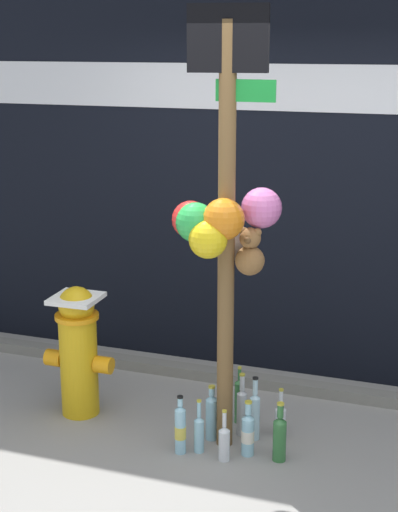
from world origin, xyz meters
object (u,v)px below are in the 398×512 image
at_px(bottle_3, 180,429).
at_px(bottle_7, 242,410).
at_px(bottle_2, 255,414).
at_px(bottle_8, 248,433).
at_px(bottle_5, 199,432).
at_px(bottle_0, 280,421).
at_px(bottle_9, 212,416).
at_px(bottle_6, 239,400).
at_px(fire_hydrant, 78,348).
at_px(memorial_post, 224,210).
at_px(bottle_4, 280,437).
at_px(bottle_1, 224,442).

distance_m(bottle_3, bottle_7, 0.44).
xyz_separation_m(bottle_2, bottle_8, (0.01, -0.20, -0.03)).
height_order(bottle_5, bottle_7, bottle_7).
distance_m(bottle_0, bottle_9, 0.43).
relative_size(bottle_3, bottle_8, 1.06).
bearing_deg(bottle_6, bottle_3, -114.50).
relative_size(bottle_2, bottle_9, 1.16).
distance_m(bottle_3, bottle_5, 0.12).
bearing_deg(fire_hydrant, bottle_0, 4.73).
distance_m(bottle_2, bottle_6, 0.24).
xyz_separation_m(memorial_post, bottle_7, (0.07, 0.17, -1.31)).
height_order(bottle_3, bottle_8, bottle_3).
bearing_deg(bottle_3, bottle_8, 15.79).
xyz_separation_m(bottle_4, bottle_5, (-0.48, -0.06, -0.02)).
height_order(bottle_4, bottle_9, bottle_4).
height_order(bottle_0, bottle_3, bottle_3).
relative_size(bottle_6, bottle_9, 1.08).
height_order(memorial_post, bottle_8, memorial_post).
distance_m(bottle_0, bottle_3, 0.65).
bearing_deg(bottle_6, bottle_4, -46.74).
relative_size(bottle_1, bottle_4, 0.87).
relative_size(bottle_6, bottle_7, 0.94).
bearing_deg(bottle_8, bottle_0, 64.45).
xyz_separation_m(bottle_5, bottle_6, (0.12, 0.44, 0.03)).
relative_size(memorial_post, bottle_4, 7.00).
bearing_deg(bottle_3, bottle_5, 25.49).
height_order(bottle_0, bottle_6, bottle_6).
bearing_deg(bottle_7, bottle_8, -65.48).
xyz_separation_m(memorial_post, bottle_4, (0.37, -0.06, -1.33)).
relative_size(bottle_0, bottle_4, 0.88).
bearing_deg(memorial_post, bottle_4, -9.17).
bearing_deg(bottle_3, memorial_post, 38.84).
xyz_separation_m(fire_hydrant, bottle_6, (1.04, 0.21, -0.30)).
height_order(memorial_post, bottle_7, memorial_post).
bearing_deg(bottle_7, bottle_1, -91.75).
bearing_deg(memorial_post, bottle_3, -141.16).
bearing_deg(fire_hydrant, bottle_3, -18.84).
xyz_separation_m(bottle_4, bottle_6, (-0.36, 0.38, 0.01)).
xyz_separation_m(bottle_1, bottle_3, (-0.28, -0.00, 0.04)).
xyz_separation_m(bottle_1, bottle_5, (-0.17, 0.05, 0.01)).
distance_m(bottle_2, bottle_8, 0.20).
bearing_deg(bottle_1, memorial_post, 111.06).
height_order(bottle_1, bottle_7, bottle_7).
bearing_deg(bottle_4, bottle_9, 166.08).
xyz_separation_m(bottle_1, bottle_4, (0.31, 0.11, 0.03)).
xyz_separation_m(bottle_0, bottle_5, (-0.42, -0.34, 0.02)).
bearing_deg(bottle_1, bottle_6, 95.96).
relative_size(fire_hydrant, bottle_1, 2.72).
bearing_deg(bottle_5, bottle_8, 12.07).
relative_size(fire_hydrant, bottle_4, 2.37).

